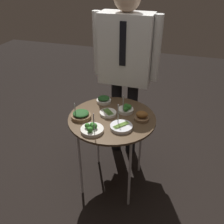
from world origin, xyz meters
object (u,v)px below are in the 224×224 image
object	(u,v)px
bowl_asparagus_front_left	(121,127)
bowl_broccoli_mid_right	(92,129)
bowl_spinach_near_rim	(81,115)
bowl_broccoli_front_right	(126,109)
bowl_asparagus_front_center	(108,113)
bowl_spinach_mid_left	(104,100)
serving_cart	(112,122)
waiter_figure	(126,58)
bowl_roast_far_rim	(142,116)

from	to	relation	value
bowl_asparagus_front_left	bowl_broccoli_mid_right	bearing A→B (deg)	-151.83
bowl_broccoli_mid_right	bowl_spinach_near_rim	bearing A→B (deg)	135.38
bowl_asparagus_front_left	bowl_broccoli_front_right	xyz separation A→B (m)	(-0.03, 0.24, 0.01)
bowl_asparagus_front_center	bowl_asparagus_front_left	bearing A→B (deg)	-45.76
bowl_spinach_mid_left	bowl_asparagus_front_left	bearing A→B (deg)	-53.47
serving_cart	waiter_figure	world-z (taller)	waiter_figure
bowl_broccoli_mid_right	waiter_figure	world-z (taller)	waiter_figure
bowl_asparagus_front_left	waiter_figure	bearing A→B (deg)	102.47
bowl_spinach_near_rim	bowl_spinach_mid_left	world-z (taller)	bowl_spinach_near_rim
bowl_spinach_mid_left	waiter_figure	distance (m)	0.42
bowl_spinach_near_rim	bowl_asparagus_front_center	bearing A→B (deg)	31.31
bowl_broccoli_mid_right	bowl_roast_far_rim	world-z (taller)	bowl_broccoli_mid_right
bowl_asparagus_front_left	bowl_broccoli_mid_right	size ratio (longest dim) A/B	1.01
bowl_spinach_near_rim	bowl_roast_far_rim	distance (m)	0.48
bowl_asparagus_front_left	bowl_spinach_mid_left	xyz separation A→B (m)	(-0.26, 0.34, 0.01)
bowl_asparagus_front_center	bowl_roast_far_rim	distance (m)	0.28
bowl_spinach_mid_left	serving_cart	bearing A→B (deg)	-56.66
bowl_roast_far_rim	waiter_figure	bearing A→B (deg)	119.85
bowl_asparagus_front_left	bowl_broccoli_front_right	world-z (taller)	bowl_asparagus_front_left
bowl_asparagus_front_center	bowl_spinach_mid_left	xyz separation A→B (m)	(-0.10, 0.18, 0.01)
bowl_asparagus_front_left	bowl_asparagus_front_center	bearing A→B (deg)	134.24
bowl_asparagus_front_center	bowl_spinach_mid_left	distance (m)	0.21
bowl_roast_far_rim	bowl_spinach_mid_left	distance (m)	0.42
bowl_asparagus_front_center	bowl_asparagus_front_left	size ratio (longest dim) A/B	0.76
bowl_broccoli_front_right	waiter_figure	distance (m)	0.49
serving_cart	bowl_broccoli_mid_right	distance (m)	0.25
serving_cart	bowl_broccoli_mid_right	bearing A→B (deg)	-109.57
bowl_asparagus_front_center	bowl_roast_far_rim	xyz separation A→B (m)	(0.28, 0.00, 0.02)
bowl_broccoli_mid_right	bowl_spinach_mid_left	size ratio (longest dim) A/B	1.40
bowl_asparagus_front_center	bowl_asparagus_front_left	world-z (taller)	bowl_asparagus_front_left
bowl_roast_far_rim	waiter_figure	xyz separation A→B (m)	(-0.26, 0.44, 0.30)
bowl_roast_far_rim	bowl_spinach_mid_left	world-z (taller)	bowl_roast_far_rim
bowl_asparagus_front_left	waiter_figure	size ratio (longest dim) A/B	0.11
serving_cart	bowl_broccoli_front_right	distance (m)	0.16
bowl_asparagus_front_left	bowl_spinach_mid_left	world-z (taller)	bowl_asparagus_front_left
bowl_spinach_near_rim	waiter_figure	bearing A→B (deg)	69.52
serving_cart	bowl_broccoli_mid_right	world-z (taller)	bowl_broccoli_mid_right
serving_cart	bowl_asparagus_front_center	bearing A→B (deg)	142.42
bowl_spinach_near_rim	bowl_broccoli_front_right	bearing A→B (deg)	31.81
serving_cart	bowl_asparagus_front_center	world-z (taller)	bowl_asparagus_front_center
bowl_spinach_near_rim	bowl_broccoli_mid_right	bearing A→B (deg)	-44.62
serving_cart	bowl_roast_far_rim	bearing A→B (deg)	8.61
serving_cart	bowl_asparagus_front_left	xyz separation A→B (m)	(0.11, -0.13, 0.06)
bowl_asparagus_front_left	bowl_roast_far_rim	xyz separation A→B (m)	(0.12, 0.16, 0.02)
bowl_spinach_near_rim	waiter_figure	xyz separation A→B (m)	(0.21, 0.56, 0.31)
serving_cart	bowl_broccoli_mid_right	xyz separation A→B (m)	(-0.08, -0.23, 0.07)
bowl_roast_far_rim	bowl_broccoli_front_right	bearing A→B (deg)	151.44
bowl_asparagus_front_center	bowl_broccoli_front_right	xyz separation A→B (m)	(0.13, 0.08, 0.01)
bowl_asparagus_front_left	bowl_broccoli_front_right	bearing A→B (deg)	96.40
serving_cart	bowl_spinach_near_rim	world-z (taller)	bowl_spinach_near_rim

